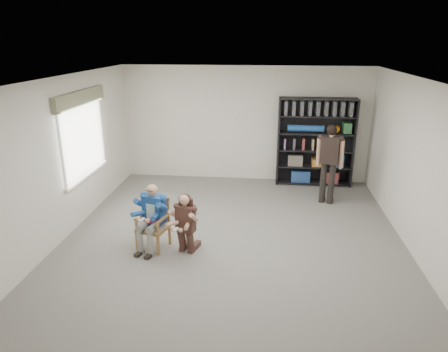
# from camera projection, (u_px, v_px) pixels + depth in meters

# --- Properties ---
(room_shell) EXTENTS (6.00, 7.00, 2.80)m
(room_shell) POSITION_uv_depth(u_px,v_px,m) (232.00, 168.00, 6.49)
(room_shell) COLOR silver
(room_shell) RESTS_ON ground
(floor) EXTENTS (6.00, 7.00, 0.01)m
(floor) POSITION_uv_depth(u_px,v_px,m) (232.00, 244.00, 6.95)
(floor) COLOR slate
(floor) RESTS_ON ground
(window_left) EXTENTS (0.16, 2.00, 1.75)m
(window_left) POSITION_uv_depth(u_px,v_px,m) (84.00, 136.00, 7.65)
(window_left) COLOR white
(window_left) RESTS_ON room_shell
(armchair) EXTENTS (0.63, 0.61, 0.88)m
(armchair) POSITION_uv_depth(u_px,v_px,m) (153.00, 224.00, 6.71)
(armchair) COLOR #98603D
(armchair) RESTS_ON floor
(seated_man) EXTENTS (0.66, 0.80, 1.15)m
(seated_man) POSITION_uv_depth(u_px,v_px,m) (152.00, 217.00, 6.67)
(seated_man) COLOR #234E95
(seated_man) RESTS_ON floor
(kneeling_woman) EXTENTS (0.62, 0.80, 1.05)m
(kneeling_woman) POSITION_uv_depth(u_px,v_px,m) (185.00, 224.00, 6.51)
(kneeling_woman) COLOR #38241D
(kneeling_woman) RESTS_ON floor
(bookshelf) EXTENTS (1.80, 0.38, 2.10)m
(bookshelf) POSITION_uv_depth(u_px,v_px,m) (315.00, 142.00, 9.51)
(bookshelf) COLOR black
(bookshelf) RESTS_ON floor
(standing_man) EXTENTS (0.60, 0.44, 1.73)m
(standing_man) POSITION_uv_depth(u_px,v_px,m) (329.00, 165.00, 8.44)
(standing_man) COLOR black
(standing_man) RESTS_ON floor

